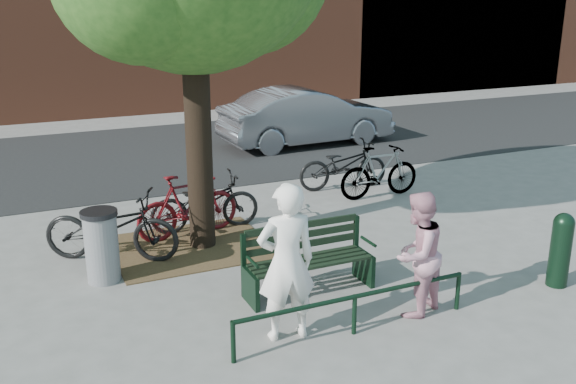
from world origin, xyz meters
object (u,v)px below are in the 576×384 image
bicycle_c (205,203)px  parked_car (307,117)px  bollard (561,247)px  park_bench (307,257)px  person_left (286,262)px  person_right (417,254)px  litter_bin (102,246)px

bicycle_c → parked_car: (4.36, 5.06, 0.27)m
bollard → bicycle_c: 5.52m
bollard → parked_car: parked_car is taller
park_bench → parked_car: parked_car is taller
person_left → bicycle_c: bearing=-87.1°
park_bench → person_left: (-0.75, -1.01, 0.46)m
park_bench → person_left: 1.34m
parked_car → person_right: bearing=160.3°
bicycle_c → park_bench: bearing=-164.2°
bicycle_c → parked_car: bearing=-36.1°
person_left → person_right: person_left is taller
litter_bin → bollard: bearing=-25.6°
park_bench → person_right: person_right is taller
person_left → bicycle_c: size_ratio=1.02×
person_left → bollard: size_ratio=1.79×
person_left → bicycle_c: (0.20, 3.79, -0.45)m
person_left → litter_bin: bearing=-49.4°
bollard → bicycle_c: bearing=132.7°
person_left → parked_car: 9.96m
person_right → bollard: bearing=152.7°
park_bench → bollard: 3.45m
bollard → litter_bin: bearing=154.4°
person_right → bollard: person_right is taller
bollard → litter_bin: (-5.64, 2.71, -0.04)m
litter_bin → person_right: bearing=-37.1°
parked_car → bicycle_c: bearing=137.2°
person_left → person_right: size_ratio=1.19×
bollard → litter_bin: bollard is taller
park_bench → bollard: (3.20, -1.28, 0.08)m
person_right → bicycle_c: bearing=-92.6°
park_bench → bicycle_c: park_bench is taller
person_left → park_bench: bearing=-120.7°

